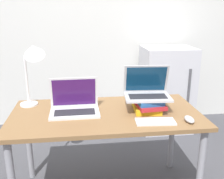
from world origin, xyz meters
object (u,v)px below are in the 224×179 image
object	(u,v)px
laptop_on_books	(147,91)
laptop_left	(75,106)
book_stack	(148,104)
mouse	(189,119)
wireless_keyboard	(155,122)
mini_fridge	(166,89)
desk_lamp	(33,57)

from	to	relation	value
laptop_on_books	laptop_left	bearing A→B (deg)	178.18
book_stack	mouse	size ratio (longest dim) A/B	2.54
laptop_left	wireless_keyboard	bearing A→B (deg)	-25.47
wireless_keyboard	book_stack	bearing A→B (deg)	89.04
laptop_left	mouse	size ratio (longest dim) A/B	3.29
mouse	mini_fridge	distance (m)	1.46
laptop_left	desk_lamp	world-z (taller)	desk_lamp
desk_lamp	mini_fridge	xyz separation A→B (m)	(1.40, 0.96, -0.60)
wireless_keyboard	mini_fridge	size ratio (longest dim) A/B	0.27
laptop_left	book_stack	world-z (taller)	laptop_left
wireless_keyboard	mini_fridge	distance (m)	1.51
laptop_left	desk_lamp	xyz separation A→B (m)	(-0.30, 0.16, 0.34)
laptop_left	wireless_keyboard	world-z (taller)	laptop_left
book_stack	mouse	world-z (taller)	book_stack
laptop_on_books	mini_fridge	distance (m)	1.32
wireless_keyboard	desk_lamp	xyz separation A→B (m)	(-0.86, 0.42, 0.39)
book_stack	mini_fridge	bearing A→B (deg)	64.99
laptop_left	mini_fridge	bearing A→B (deg)	45.70
laptop_on_books	desk_lamp	xyz separation A→B (m)	(-0.85, 0.18, 0.24)
laptop_on_books	mouse	world-z (taller)	laptop_on_books
laptop_left	desk_lamp	size ratio (longest dim) A/B	0.68
mouse	laptop_on_books	bearing A→B (deg)	131.83
book_stack	wireless_keyboard	xyz separation A→B (m)	(-0.00, -0.23, -0.04)
laptop_left	wireless_keyboard	xyz separation A→B (m)	(0.55, -0.26, -0.04)
book_stack	laptop_on_books	distance (m)	0.10
mouse	book_stack	bearing A→B (deg)	133.07
wireless_keyboard	desk_lamp	distance (m)	1.03
book_stack	wireless_keyboard	size ratio (longest dim) A/B	1.02
book_stack	wireless_keyboard	distance (m)	0.23
wireless_keyboard	desk_lamp	size ratio (longest dim) A/B	0.52
laptop_left	mini_fridge	xyz separation A→B (m)	(1.10, 1.13, -0.25)
laptop_left	mouse	xyz separation A→B (m)	(0.79, -0.28, -0.03)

